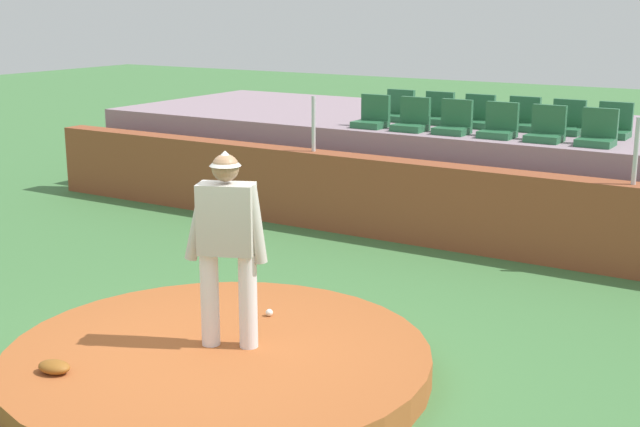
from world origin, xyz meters
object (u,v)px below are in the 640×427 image
(baseball, at_px, (269,313))
(stadium_chair_11, at_px, (613,126))
(stadium_chair_10, at_px, (567,123))
(stadium_chair_4, at_px, (546,130))
(stadium_chair_5, at_px, (597,134))
(stadium_chair_1, at_px, (412,120))
(fielding_glove, at_px, (54,367))
(stadium_chair_8, at_px, (477,117))
(pitcher, at_px, (227,235))
(stadium_chair_0, at_px, (372,117))
(stadium_chair_2, at_px, (454,123))
(stadium_chair_3, at_px, (499,126))
(stadium_chair_6, at_px, (398,111))
(stadium_chair_9, at_px, (522,120))
(stadium_chair_7, at_px, (437,114))

(baseball, bearing_deg, stadium_chair_11, 73.32)
(stadium_chair_10, bearing_deg, stadium_chair_4, 87.11)
(stadium_chair_5, bearing_deg, stadium_chair_1, 0.73)
(fielding_glove, xyz_separation_m, stadium_chair_8, (0.53, 8.17, 1.27))
(pitcher, distance_m, stadium_chair_1, 6.11)
(stadium_chair_0, xyz_separation_m, stadium_chair_4, (2.75, 0.04, 0.00))
(stadium_chair_2, distance_m, stadium_chair_3, 0.70)
(pitcher, bearing_deg, stadium_chair_4, 57.68)
(stadium_chair_1, distance_m, stadium_chair_6, 1.16)
(fielding_glove, bearing_deg, stadium_chair_3, -107.19)
(stadium_chair_8, distance_m, stadium_chair_11, 2.08)
(stadium_chair_10, height_order, stadium_chair_11, same)
(stadium_chair_9, relative_size, stadium_chair_10, 1.00)
(stadium_chair_0, xyz_separation_m, stadium_chair_6, (-0.02, 0.92, 0.00))
(stadium_chair_1, distance_m, stadium_chair_8, 1.13)
(stadium_chair_0, bearing_deg, stadium_chair_8, -147.32)
(baseball, xyz_separation_m, stadium_chair_1, (-0.95, 5.20, 1.29))
(stadium_chair_4, bearing_deg, baseball, 77.95)
(stadium_chair_8, bearing_deg, stadium_chair_6, -1.33)
(stadium_chair_3, height_order, stadium_chair_5, same)
(stadium_chair_0, height_order, stadium_chair_8, same)
(stadium_chair_6, bearing_deg, stadium_chair_10, 179.41)
(baseball, bearing_deg, stadium_chair_10, 79.21)
(stadium_chair_1, bearing_deg, stadium_chair_3, -178.27)
(stadium_chair_1, relative_size, stadium_chair_11, 1.00)
(stadium_chair_4, relative_size, stadium_chair_9, 1.00)
(baseball, xyz_separation_m, stadium_chair_11, (1.83, 6.11, 1.29))
(stadium_chair_7, relative_size, stadium_chair_11, 1.00)
(pitcher, xyz_separation_m, stadium_chair_8, (-0.37, 6.90, 0.27))
(fielding_glove, relative_size, stadium_chair_7, 0.60)
(stadium_chair_2, xyz_separation_m, stadium_chair_5, (2.10, 0.00, 0.00))
(stadium_chair_1, height_order, stadium_chair_5, same)
(stadium_chair_1, xyz_separation_m, stadium_chair_11, (2.78, 0.91, 0.00))
(stadium_chair_3, xyz_separation_m, stadium_chair_9, (0.04, 0.90, 0.00))
(stadium_chair_8, bearing_deg, stadium_chair_7, -3.99)
(stadium_chair_10, distance_m, stadium_chair_11, 0.67)
(baseball, distance_m, stadium_chair_10, 6.33)
(pitcher, bearing_deg, stadium_chair_7, 75.83)
(fielding_glove, height_order, stadium_chair_10, stadium_chair_10)
(baseball, distance_m, stadium_chair_6, 6.47)
(stadium_chair_0, bearing_deg, stadium_chair_9, -155.67)
(stadium_chair_0, height_order, stadium_chair_1, same)
(stadium_chair_6, xyz_separation_m, stadium_chair_7, (0.70, 0.02, 0.00))
(baseball, distance_m, stadium_chair_3, 5.41)
(pitcher, xyz_separation_m, stadium_chair_5, (1.70, 6.05, 0.27))
(stadium_chair_0, height_order, stadium_chair_5, same)
(stadium_chair_5, height_order, stadium_chair_9, same)
(stadium_chair_10, bearing_deg, baseball, 79.21)
(stadium_chair_0, distance_m, stadium_chair_2, 1.36)
(stadium_chair_3, distance_m, stadium_chair_7, 1.65)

